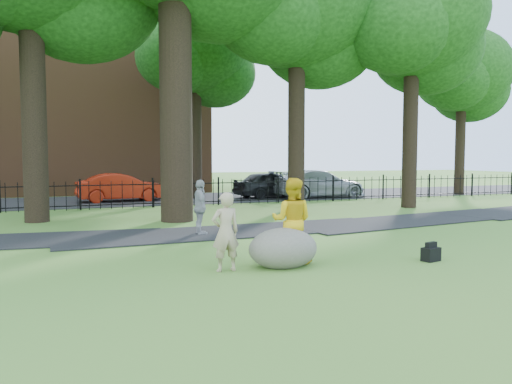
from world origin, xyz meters
name	(u,v)px	position (x,y,z in m)	size (l,w,h in m)	color
ground	(246,260)	(0.00, 0.00, 0.00)	(120.00, 120.00, 0.00)	#3E7127
footpath	(233,232)	(1.00, 3.90, 0.00)	(36.00, 2.60, 0.03)	black
street	(140,200)	(0.00, 16.00, 0.00)	(80.00, 7.00, 0.02)	black
iron_fence	(153,194)	(0.00, 12.00, 0.60)	(44.00, 0.04, 1.20)	black
brick_building	(55,96)	(-4.00, 24.00, 6.00)	(18.00, 8.00, 12.00)	brown
woman	(225,232)	(-0.73, -0.84, 0.77)	(0.56, 0.37, 1.53)	tan
man	(292,220)	(0.79, -0.60, 0.89)	(0.86, 0.67, 1.77)	gold
pedestrian	(200,207)	(-0.04, 3.69, 0.78)	(0.92, 0.38, 1.57)	#98989D
boulder	(283,246)	(0.48, -0.85, 0.42)	(1.43, 1.08, 0.84)	#6D665B
backpack	(431,254)	(3.61, -1.52, 0.15)	(0.39, 0.24, 0.29)	black
red_bag	(267,242)	(1.02, 1.30, 0.12)	(0.36, 0.23, 0.25)	maroon
red_sedan	(121,187)	(-0.98, 15.50, 0.70)	(1.48, 4.26, 1.40)	#9C1D0C
grey_car	(271,184)	(6.94, 15.11, 0.72)	(1.69, 4.21, 1.43)	black
silver_car	(319,184)	(9.30, 14.06, 0.76)	(2.12, 5.22, 1.51)	#999CA1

